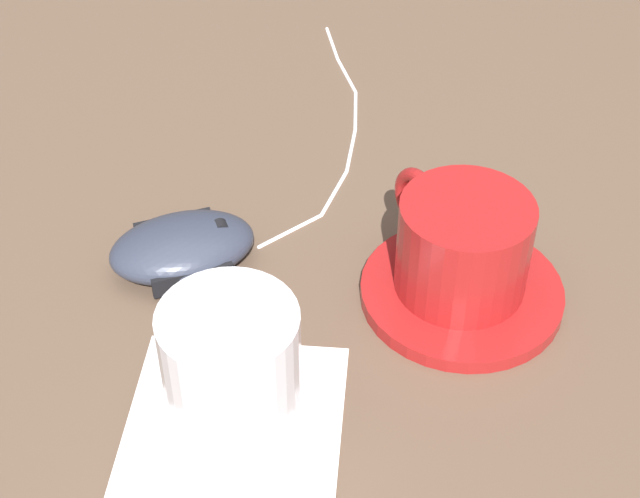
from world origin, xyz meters
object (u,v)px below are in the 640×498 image
Objects in this scene: saucer at (461,292)px; drinking_glass at (232,374)px; coffee_cup at (462,244)px; computer_mouse at (183,247)px.

saucer is 0.19m from drinking_glass.
computer_mouse is at bearing -163.55° from coffee_cup.
computer_mouse is 0.16m from drinking_glass.
saucer is at bearing 62.24° from drinking_glass.
computer_mouse is (-0.19, -0.05, 0.01)m from saucer.
coffee_cup is 0.20m from computer_mouse.
saucer is 1.15× the size of computer_mouse.
drinking_glass is (-0.09, -0.16, 0.04)m from saucer.
saucer is 1.26× the size of coffee_cup.
drinking_glass is (-0.08, -0.17, 0.00)m from coffee_cup.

